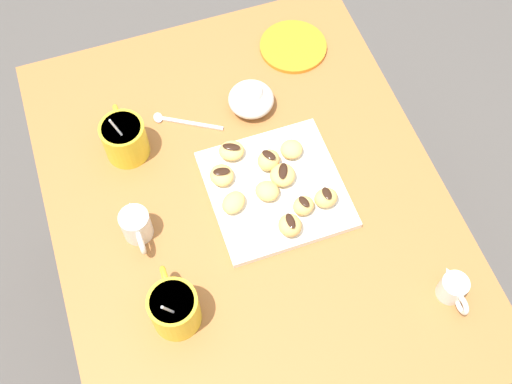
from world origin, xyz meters
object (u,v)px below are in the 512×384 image
(chocolate_sauce_pitcher, at_px, (453,288))
(beignet_8, at_px, (290,225))
(beignet_2, at_px, (269,160))
(beignet_5, at_px, (303,206))
(beignet_9, at_px, (222,175))
(coffee_mug_yellow_right, at_px, (124,138))
(saucer_orange_left, at_px, (293,46))
(beignet_1, at_px, (230,151))
(beignet_3, at_px, (234,203))
(cream_pitcher_white, at_px, (136,226))
(dining_table, at_px, (248,227))
(beignet_6, at_px, (326,198))
(beignet_0, at_px, (283,175))
(beignet_4, at_px, (267,191))
(ice_cream_bowl, at_px, (251,98))
(pastry_plate_square, at_px, (275,188))
(beignet_7, at_px, (292,149))
(coffee_mug_yellow_left, at_px, (174,308))

(chocolate_sauce_pitcher, relative_size, beignet_8, 1.87)
(beignet_2, relative_size, beignet_5, 1.11)
(beignet_5, xyz_separation_m, beignet_9, (0.12, 0.13, -0.00))
(coffee_mug_yellow_right, height_order, saucer_orange_left, coffee_mug_yellow_right)
(saucer_orange_left, distance_m, beignet_1, 0.35)
(beignet_5, bearing_deg, beignet_3, 67.64)
(cream_pitcher_white, distance_m, saucer_orange_left, 0.59)
(dining_table, relative_size, cream_pitcher_white, 9.81)
(cream_pitcher_white, height_order, beignet_6, cream_pitcher_white)
(saucer_orange_left, xyz_separation_m, beignet_9, (-0.30, 0.27, 0.03))
(cream_pitcher_white, xyz_separation_m, beignet_6, (-0.06, -0.38, -0.00))
(coffee_mug_yellow_right, bearing_deg, beignet_2, -117.71)
(beignet_5, relative_size, beignet_9, 0.85)
(beignet_0, distance_m, beignet_4, 0.05)
(dining_table, xyz_separation_m, beignet_8, (-0.10, -0.06, 0.17))
(beignet_1, bearing_deg, ice_cream_bowl, -36.76)
(dining_table, distance_m, pastry_plate_square, 0.15)
(dining_table, distance_m, beignet_2, 0.19)
(beignet_3, bearing_deg, pastry_plate_square, -80.92)
(beignet_0, bearing_deg, beignet_5, -169.50)
(beignet_6, relative_size, beignet_8, 1.01)
(dining_table, distance_m, cream_pitcher_white, 0.29)
(ice_cream_bowl, bearing_deg, dining_table, 159.51)
(beignet_0, height_order, beignet_3, beignet_0)
(pastry_plate_square, xyz_separation_m, cream_pitcher_white, (-0.01, 0.30, 0.03))
(beignet_0, distance_m, beignet_3, 0.12)
(pastry_plate_square, xyz_separation_m, beignet_4, (-0.01, 0.02, 0.02))
(cream_pitcher_white, height_order, beignet_3, cream_pitcher_white)
(pastry_plate_square, height_order, beignet_2, beignet_2)
(cream_pitcher_white, xyz_separation_m, beignet_9, (0.06, -0.20, -0.01))
(beignet_0, relative_size, beignet_7, 1.13)
(chocolate_sauce_pitcher, distance_m, beignet_9, 0.51)
(saucer_orange_left, xyz_separation_m, beignet_5, (-0.42, 0.14, 0.03))
(beignet_2, relative_size, beignet_6, 1.01)
(pastry_plate_square, distance_m, beignet_8, 0.11)
(beignet_1, bearing_deg, beignet_9, 145.96)
(dining_table, xyz_separation_m, beignet_0, (0.01, -0.08, 0.17))
(coffee_mug_yellow_left, distance_m, beignet_4, 0.31)
(beignet_7, bearing_deg, coffee_mug_yellow_left, 128.67)
(beignet_5, bearing_deg, beignet_1, 30.06)
(beignet_3, xyz_separation_m, beignet_7, (0.08, -0.16, 0.00))
(dining_table, height_order, beignet_9, beignet_9)
(cream_pitcher_white, height_order, beignet_9, cream_pitcher_white)
(cream_pitcher_white, height_order, beignet_4, cream_pitcher_white)
(beignet_1, relative_size, beignet_7, 1.13)
(beignet_7, xyz_separation_m, beignet_8, (-0.17, 0.07, 0.00))
(beignet_3, bearing_deg, beignet_8, -134.42)
(beignet_6, bearing_deg, beignet_3, 73.61)
(beignet_7, bearing_deg, beignet_6, -169.75)
(beignet_5, bearing_deg, beignet_9, 47.66)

